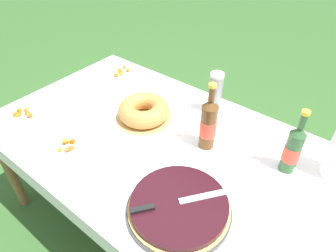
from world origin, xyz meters
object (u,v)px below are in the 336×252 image
object	(u,v)px
cider_bottle_green	(293,149)
cider_bottle_amber	(208,124)
snack_plate_left	(121,73)
snack_plate_right	(64,148)
serving_knife	(172,203)
berry_tart	(179,207)
cup_stack	(215,93)
snack_plate_near	(24,115)
bundt_cake	(144,111)

from	to	relation	value
cider_bottle_green	cider_bottle_amber	distance (m)	0.37
snack_plate_left	cider_bottle_amber	bearing A→B (deg)	-16.08
snack_plate_left	snack_plate_right	world-z (taller)	snack_plate_right
serving_knife	snack_plate_right	size ratio (longest dim) A/B	1.55
cider_bottle_amber	snack_plate_right	xyz separation A→B (m)	(-0.52, -0.45, -0.12)
serving_knife	cider_bottle_amber	bearing A→B (deg)	51.35
berry_tart	cup_stack	xyz separation A→B (m)	(-0.24, 0.64, 0.09)
serving_knife	snack_plate_right	distance (m)	0.62
berry_tart	cider_bottle_amber	size ratio (longest dim) A/B	1.18
cider_bottle_amber	serving_knife	bearing A→B (deg)	-75.67
serving_knife	cider_bottle_amber	distance (m)	0.43
cider_bottle_green	snack_plate_left	xyz separation A→B (m)	(-1.19, 0.15, -0.11)
snack_plate_near	snack_plate_right	bearing A→B (deg)	-3.80
cider_bottle_green	snack_plate_right	size ratio (longest dim) A/B	1.57
cider_bottle_green	snack_plate_near	xyz separation A→B (m)	(-1.26, -0.52, -0.11)
serving_knife	bundt_cake	size ratio (longest dim) A/B	1.03
serving_knife	snack_plate_near	xyz separation A→B (m)	(-1.00, -0.02, -0.05)
berry_tart	cider_bottle_amber	xyz separation A→B (m)	(-0.12, 0.38, 0.10)
snack_plate_right	serving_knife	bearing A→B (deg)	3.76
berry_tart	snack_plate_near	world-z (taller)	berry_tart
serving_knife	snack_plate_left	bearing A→B (deg)	92.25
bundt_cake	snack_plate_near	distance (m)	0.65
cup_stack	snack_plate_near	xyz separation A→B (m)	(-0.78, -0.68, -0.11)
serving_knife	cup_stack	world-z (taller)	cup_stack
cider_bottle_green	bundt_cake	bearing A→B (deg)	-171.13
snack_plate_near	serving_knife	bearing A→B (deg)	0.87
cup_stack	snack_plate_left	xyz separation A→B (m)	(-0.71, -0.02, -0.11)
serving_knife	cider_bottle_green	size ratio (longest dim) A/B	0.99
cider_bottle_amber	bundt_cake	bearing A→B (deg)	-176.41
snack_plate_left	bundt_cake	bearing A→B (deg)	-30.58
bundt_cake	cider_bottle_green	world-z (taller)	cider_bottle_green
bundt_cake	snack_plate_near	size ratio (longest dim) A/B	1.42
snack_plate_left	cup_stack	bearing A→B (deg)	1.72
serving_knife	snack_plate_left	world-z (taller)	serving_knife
berry_tart	cider_bottle_green	size ratio (longest dim) A/B	1.28
cup_stack	berry_tart	bearing A→B (deg)	-69.37
berry_tart	snack_plate_near	bearing A→B (deg)	-177.83
snack_plate_right	cider_bottle_amber	bearing A→B (deg)	41.01
berry_tart	snack_plate_right	world-z (taller)	berry_tart
cup_stack	snack_plate_left	distance (m)	0.71
berry_tart	cider_bottle_green	world-z (taller)	cider_bottle_green
bundt_cake	snack_plate_left	world-z (taller)	bundt_cake
berry_tart	serving_knife	distance (m)	0.05
snack_plate_left	snack_plate_right	bearing A→B (deg)	-65.64
cup_stack	cider_bottle_amber	size ratio (longest dim) A/B	0.70
snack_plate_near	cider_bottle_amber	bearing A→B (deg)	25.21
cider_bottle_amber	snack_plate_left	bearing A→B (deg)	163.92
serving_knife	cider_bottle_amber	size ratio (longest dim) A/B	0.91
cup_stack	cider_bottle_green	xyz separation A→B (m)	(0.48, -0.17, 0.00)
bundt_cake	cup_stack	distance (m)	0.39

